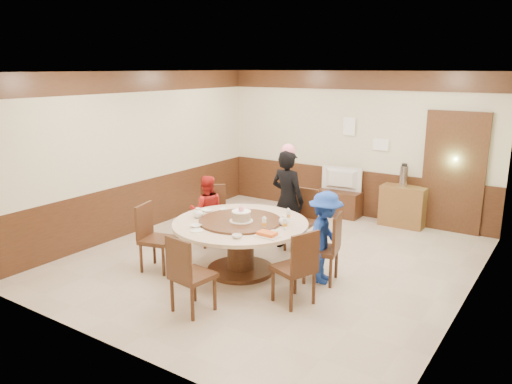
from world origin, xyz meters
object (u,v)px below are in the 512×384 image
Objects in this scene: person_blue at (325,237)px; banquet_table at (240,236)px; side_cabinet at (403,206)px; television at (340,179)px; tv_stand at (339,203)px; person_red at (207,210)px; thermos at (404,176)px; person_standing at (287,200)px; birthday_cake at (241,216)px; shrimp_platter at (267,235)px.

banquet_table is at bearing 98.51° from person_blue.
television is at bearing -178.63° from side_cabinet.
tv_stand is (-1.15, 3.02, -0.39)m from person_blue.
banquet_table is 1.31m from person_red.
banquet_table is at bearing -89.88° from tv_stand.
person_standing is at bearing -117.62° from thermos.
thermos is at bearing 70.31° from banquet_table.
side_cabinet is (1.26, 0.03, -0.36)m from television.
thermos is (1.17, 3.46, 0.08)m from birthday_cake.
television is (-0.01, 3.38, 0.20)m from banquet_table.
person_standing is 5.41× the size of shrimp_platter.
person_blue is at bearing 148.40° from person_standing.
thermos is at bearing -111.22° from person_standing.
birthday_cake reaches higher than television.
person_standing reaches higher than shrimp_platter.
person_blue reaches higher than television.
person_red is 0.91× the size of person_blue.
tv_stand is (-0.66, 3.70, -0.53)m from shrimp_platter.
birthday_cake is at bearing 155.22° from shrimp_platter.
birthday_cake reaches higher than banquet_table.
shrimp_platter is (0.65, -0.32, 0.24)m from banquet_table.
person_blue is 1.57× the size of television.
person_standing is 1.91× the size of tv_stand.
television reaches higher than shrimp_platter.
television is at bearing -153.48° from person_red.
person_red is (-1.14, 0.64, 0.05)m from banquet_table.
person_red is 3.06× the size of thermos.
shrimp_platter is 3.78m from thermos.
person_standing is 1.28× the size of person_blue.
person_blue is 3.24m from television.
thermos reaches higher than side_cabinet.
thermos reaches higher than television.
person_standing is at bearing -118.17° from side_cabinet.
thermos is (1.22, 3.41, 0.41)m from banquet_table.
shrimp_platter is at bearing -98.66° from thermos.
person_standing reaches higher than birthday_cake.
birthday_cake is 0.87× the size of thermos.
person_red is at bearing 73.95° from person_blue.
banquet_table is 1.24m from person_standing.
person_blue is at bearing 17.52° from banquet_table.
side_cabinet is (0.60, 3.73, -0.40)m from shrimp_platter.
person_standing is 2.54m from side_cabinet.
thermos reaches higher than birthday_cake.
person_red is 3.52× the size of birthday_cake.
birthday_cake is at bearing 108.92° from person_red.
person_red reaches higher than side_cabinet.
side_cabinet is (2.39, 2.77, -0.21)m from person_red.
tv_stand is at bearing 11.86° from person_blue.
person_red reaches higher than thermos.
person_red is 2.97m from television.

